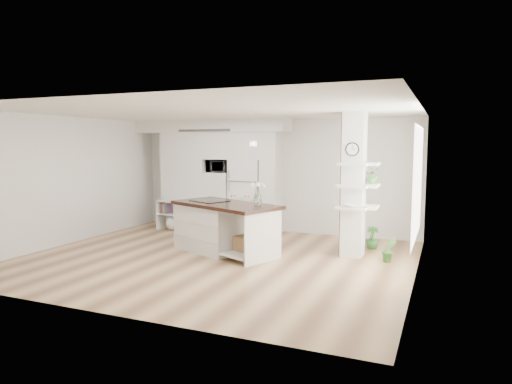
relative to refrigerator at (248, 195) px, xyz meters
The scene contains 14 objects.
floor 2.87m from the refrigerator, 78.93° to the right, with size 7.00×6.00×0.01m, color tan.
room 2.90m from the refrigerator, 78.93° to the right, with size 7.04×6.04×2.72m.
cabinet_wall 1.12m from the refrigerator, behind, with size 4.00×0.71×2.70m.
refrigerator is the anchor object (origin of this frame).
column 3.33m from the refrigerator, 28.14° to the right, with size 0.69×0.90×2.70m.
window 4.70m from the refrigerator, 30.76° to the right, with size 2.40×2.40×0.00m, color white.
pendant_light 3.59m from the refrigerator, 48.71° to the right, with size 0.12×0.12×0.10m, color white.
kitchen_island 2.18m from the refrigerator, 82.53° to the right, with size 2.41×1.79×1.55m.
bookshelf 1.98m from the refrigerator, 161.38° to the right, with size 0.66×0.42×0.74m.
floor_plant_a 3.98m from the refrigerator, 26.06° to the right, with size 0.25×0.20×0.46m, color #35722D.
floor_plant_b 3.24m from the refrigerator, 13.37° to the right, with size 0.25×0.25×0.45m, color #35722D.
microwave 1.02m from the refrigerator, behind, with size 0.54×0.37×0.30m, color #2D2D2D.
shelf_plant 3.51m from the refrigerator, 23.68° to the right, with size 0.27×0.23×0.30m, color #35722D.
decor_bowl 3.34m from the refrigerator, 32.27° to the right, with size 0.22×0.22×0.05m, color white.
Camera 1 is at (3.89, -7.35, 2.12)m, focal length 32.00 mm.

